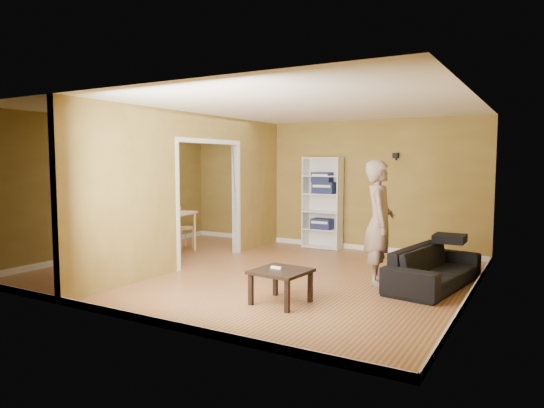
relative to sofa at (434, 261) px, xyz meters
The scene contains 15 objects.
room_shell 2.90m from the sofa, 169.78° to the right, with size 6.50×6.50×6.50m.
partition 4.04m from the sofa, behind, with size 0.22×5.50×2.60m, color olive, non-canonical shape.
wall_speaker 2.94m from the sofa, 118.57° to the left, with size 0.10×0.10×0.10m, color black.
sofa is the anchor object (origin of this frame).
person 1.04m from the sofa, 163.32° to the right, with size 0.60×0.77×2.12m, color slate.
bookshelf 3.44m from the sofa, 141.43° to the left, with size 0.79×0.35×1.88m.
paper_box_navy_a 3.37m from the sofa, 142.15° to the left, with size 0.42×0.27×0.21m, color navy.
paper_box_navy_b 3.45m from the sofa, 141.66° to the left, with size 0.46×0.30×0.23m, color navy.
paper_box_navy_c 3.54m from the sofa, 142.22° to the left, with size 0.39×0.26×0.20m, color navy.
coffee_table 2.35m from the sofa, 129.63° to the right, with size 0.65×0.65×0.43m.
game_controller 2.38m from the sofa, 131.61° to the right, with size 0.14×0.04×0.03m, color white.
dining_table 5.28m from the sofa, behind, with size 1.27×0.85×0.80m.
chair_left 5.98m from the sofa, behind, with size 0.40×0.40×0.88m, color #D7BA6E, non-canonical shape.
chair_near 5.20m from the sofa, behind, with size 0.41×0.41×0.89m, color tan, non-canonical shape.
chair_far 5.20m from the sofa, behind, with size 0.40×0.40×0.88m, color tan, non-canonical shape.
Camera 1 is at (4.08, -6.56, 1.78)m, focal length 32.00 mm.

